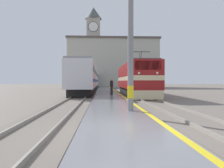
{
  "coord_description": "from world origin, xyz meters",
  "views": [
    {
      "loc": [
        -0.74,
        -6.96,
        1.68
      ],
      "look_at": [
        0.99,
        28.38,
        1.26
      ],
      "focal_mm": 35.0,
      "sensor_mm": 36.0,
      "label": 1
    }
  ],
  "objects_px": {
    "catenary_mast": "(133,18)",
    "person_on_platform": "(112,86)",
    "locomotive_train": "(135,79)",
    "passenger_train": "(91,79)",
    "clock_tower": "(94,44)"
  },
  "relations": [
    {
      "from": "locomotive_train",
      "to": "catenary_mast",
      "type": "relative_size",
      "value": 1.71
    },
    {
      "from": "catenary_mast",
      "to": "locomotive_train",
      "type": "bearing_deg",
      "value": 80.79
    },
    {
      "from": "locomotive_train",
      "to": "catenary_mast",
      "type": "bearing_deg",
      "value": -99.21
    },
    {
      "from": "person_on_platform",
      "to": "clock_tower",
      "type": "relative_size",
      "value": 0.07
    },
    {
      "from": "locomotive_train",
      "to": "person_on_platform",
      "type": "height_order",
      "value": "locomotive_train"
    },
    {
      "from": "clock_tower",
      "to": "catenary_mast",
      "type": "bearing_deg",
      "value": -86.2
    },
    {
      "from": "passenger_train",
      "to": "person_on_platform",
      "type": "height_order",
      "value": "passenger_train"
    },
    {
      "from": "locomotive_train",
      "to": "clock_tower",
      "type": "height_order",
      "value": "clock_tower"
    },
    {
      "from": "locomotive_train",
      "to": "catenary_mast",
      "type": "xyz_separation_m",
      "value": [
        -2.57,
        -15.84,
        2.74
      ]
    },
    {
      "from": "catenary_mast",
      "to": "person_on_platform",
      "type": "height_order",
      "value": "catenary_mast"
    },
    {
      "from": "passenger_train",
      "to": "clock_tower",
      "type": "xyz_separation_m",
      "value": [
        -0.25,
        23.94,
        11.46
      ]
    },
    {
      "from": "locomotive_train",
      "to": "passenger_train",
      "type": "bearing_deg",
      "value": 107.02
    },
    {
      "from": "catenary_mast",
      "to": "person_on_platform",
      "type": "relative_size",
      "value": 5.25
    },
    {
      "from": "locomotive_train",
      "to": "clock_tower",
      "type": "bearing_deg",
      "value": 98.39
    },
    {
      "from": "locomotive_train",
      "to": "clock_tower",
      "type": "distance_m",
      "value": 46.58
    }
  ]
}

